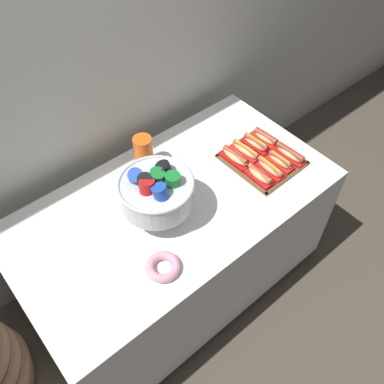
{
  "coord_description": "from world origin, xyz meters",
  "views": [
    {
      "loc": [
        -0.73,
        -1.0,
        2.27
      ],
      "look_at": [
        0.09,
        -0.03,
        0.78
      ],
      "focal_mm": 38.51,
      "sensor_mm": 36.0,
      "label": 1
    }
  ],
  "objects_px": {
    "hot_dog_4": "(236,157)",
    "hot_dog_5": "(246,151)",
    "hot_dog_2": "(280,161)",
    "hot_dog_7": "(266,138)",
    "cup_stack": "(144,152)",
    "serving_tray": "(262,160)",
    "punch_bowl": "(156,191)",
    "hot_dog_0": "(260,175)",
    "hot_dog_3": "(290,154)",
    "buffet_table": "(176,242)",
    "donut": "(163,267)",
    "hot_dog_1": "(270,168)",
    "hot_dog_6": "(256,144)"
  },
  "relations": [
    {
      "from": "hot_dog_4",
      "to": "hot_dog_5",
      "type": "xyz_separation_m",
      "value": [
        0.07,
        0.0,
        -0.0
      ]
    },
    {
      "from": "hot_dog_2",
      "to": "hot_dog_7",
      "type": "bearing_deg",
      "value": 66.79
    },
    {
      "from": "cup_stack",
      "to": "hot_dog_7",
      "type": "bearing_deg",
      "value": -25.13
    },
    {
      "from": "serving_tray",
      "to": "punch_bowl",
      "type": "bearing_deg",
      "value": 173.93
    },
    {
      "from": "hot_dog_0",
      "to": "hot_dog_3",
      "type": "relative_size",
      "value": 0.85
    },
    {
      "from": "hot_dog_5",
      "to": "cup_stack",
      "type": "xyz_separation_m",
      "value": [
        -0.44,
        0.28,
        0.06
      ]
    },
    {
      "from": "serving_tray",
      "to": "hot_dog_5",
      "type": "height_order",
      "value": "hot_dog_5"
    },
    {
      "from": "hot_dog_3",
      "to": "punch_bowl",
      "type": "height_order",
      "value": "punch_bowl"
    },
    {
      "from": "serving_tray",
      "to": "buffet_table",
      "type": "bearing_deg",
      "value": 170.75
    },
    {
      "from": "serving_tray",
      "to": "punch_bowl",
      "type": "height_order",
      "value": "punch_bowl"
    },
    {
      "from": "hot_dog_7",
      "to": "donut",
      "type": "relative_size",
      "value": 1.07
    },
    {
      "from": "hot_dog_7",
      "to": "punch_bowl",
      "type": "distance_m",
      "value": 0.74
    },
    {
      "from": "hot_dog_3",
      "to": "hot_dog_4",
      "type": "xyz_separation_m",
      "value": [
        -0.23,
        0.16,
        -0.0
      ]
    },
    {
      "from": "hot_dog_5",
      "to": "hot_dog_4",
      "type": "bearing_deg",
      "value": -178.77
    },
    {
      "from": "cup_stack",
      "to": "serving_tray",
      "type": "bearing_deg",
      "value": -36.99
    },
    {
      "from": "hot_dog_3",
      "to": "serving_tray",
      "type": "bearing_deg",
      "value": 144.98
    },
    {
      "from": "serving_tray",
      "to": "hot_dog_0",
      "type": "relative_size",
      "value": 2.38
    },
    {
      "from": "hot_dog_0",
      "to": "punch_bowl",
      "type": "relative_size",
      "value": 0.46
    },
    {
      "from": "hot_dog_2",
      "to": "hot_dog_3",
      "type": "distance_m",
      "value": 0.08
    },
    {
      "from": "hot_dog_1",
      "to": "hot_dog_3",
      "type": "relative_size",
      "value": 0.92
    },
    {
      "from": "buffet_table",
      "to": "hot_dog_2",
      "type": "distance_m",
      "value": 0.7
    },
    {
      "from": "donut",
      "to": "hot_dog_7",
      "type": "bearing_deg",
      "value": 16.43
    },
    {
      "from": "hot_dog_0",
      "to": "hot_dog_1",
      "type": "height_order",
      "value": "hot_dog_0"
    },
    {
      "from": "punch_bowl",
      "to": "donut",
      "type": "height_order",
      "value": "punch_bowl"
    },
    {
      "from": "hot_dog_1",
      "to": "cup_stack",
      "type": "relative_size",
      "value": 0.93
    },
    {
      "from": "hot_dog_1",
      "to": "punch_bowl",
      "type": "bearing_deg",
      "value": 165.67
    },
    {
      "from": "punch_bowl",
      "to": "serving_tray",
      "type": "bearing_deg",
      "value": -6.07
    },
    {
      "from": "hot_dog_0",
      "to": "punch_bowl",
      "type": "xyz_separation_m",
      "value": [
        -0.51,
        0.15,
        0.13
      ]
    },
    {
      "from": "hot_dog_1",
      "to": "punch_bowl",
      "type": "distance_m",
      "value": 0.62
    },
    {
      "from": "donut",
      "to": "serving_tray",
      "type": "bearing_deg",
      "value": 12.83
    },
    {
      "from": "hot_dog_3",
      "to": "hot_dog_7",
      "type": "bearing_deg",
      "value": 91.23
    },
    {
      "from": "donut",
      "to": "hot_dog_0",
      "type": "bearing_deg",
      "value": 7.88
    },
    {
      "from": "punch_bowl",
      "to": "donut",
      "type": "xyz_separation_m",
      "value": [
        -0.16,
        -0.24,
        -0.15
      ]
    },
    {
      "from": "hot_dog_4",
      "to": "hot_dog_6",
      "type": "relative_size",
      "value": 1.08
    },
    {
      "from": "hot_dog_1",
      "to": "hot_dog_7",
      "type": "height_order",
      "value": "hot_dog_7"
    },
    {
      "from": "buffet_table",
      "to": "hot_dog_3",
      "type": "height_order",
      "value": "hot_dog_3"
    },
    {
      "from": "hot_dog_1",
      "to": "serving_tray",
      "type": "bearing_deg",
      "value": 66.79
    },
    {
      "from": "buffet_table",
      "to": "hot_dog_1",
      "type": "distance_m",
      "value": 0.64
    },
    {
      "from": "hot_dog_2",
      "to": "donut",
      "type": "xyz_separation_m",
      "value": [
        -0.82,
        -0.1,
        -0.02
      ]
    },
    {
      "from": "hot_dog_7",
      "to": "cup_stack",
      "type": "distance_m",
      "value": 0.66
    },
    {
      "from": "serving_tray",
      "to": "hot_dog_5",
      "type": "bearing_deg",
      "value": 115.68
    },
    {
      "from": "serving_tray",
      "to": "cup_stack",
      "type": "distance_m",
      "value": 0.61
    },
    {
      "from": "hot_dog_4",
      "to": "buffet_table",
      "type": "bearing_deg",
      "value": 179.46
    },
    {
      "from": "hot_dog_6",
      "to": "donut",
      "type": "bearing_deg",
      "value": -162.26
    },
    {
      "from": "serving_tray",
      "to": "hot_dog_6",
      "type": "bearing_deg",
      "value": 66.79
    },
    {
      "from": "buffet_table",
      "to": "hot_dog_2",
      "type": "height_order",
      "value": "hot_dog_2"
    },
    {
      "from": "hot_dog_0",
      "to": "hot_dog_4",
      "type": "xyz_separation_m",
      "value": [
        -0.0,
        0.16,
        -0.0
      ]
    },
    {
      "from": "buffet_table",
      "to": "hot_dog_4",
      "type": "xyz_separation_m",
      "value": [
        0.4,
        -0.0,
        0.4
      ]
    },
    {
      "from": "hot_dog_5",
      "to": "punch_bowl",
      "type": "xyz_separation_m",
      "value": [
        -0.58,
        -0.02,
        0.13
      ]
    },
    {
      "from": "serving_tray",
      "to": "hot_dog_7",
      "type": "distance_m",
      "value": 0.14
    }
  ]
}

